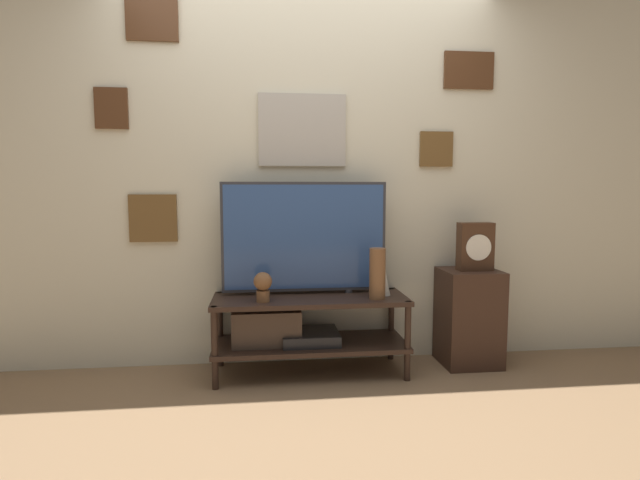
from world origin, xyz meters
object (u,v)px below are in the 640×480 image
object	(u,v)px
vase_tall_ceramic	(377,274)
mantel_clock	(475,247)
television	(304,237)
decorative_bust	(263,285)
vase_slim_bronze	(384,279)

from	to	relation	value
vase_tall_ceramic	mantel_clock	xyz separation A→B (m)	(0.69, 0.13, 0.14)
television	decorative_bust	distance (m)	0.43
television	vase_tall_ceramic	distance (m)	0.53
vase_slim_bronze	television	bearing A→B (deg)	168.18
mantel_clock	vase_slim_bronze	bearing A→B (deg)	-176.66
television	vase_slim_bronze	world-z (taller)	television
vase_slim_bronze	vase_tall_ceramic	world-z (taller)	vase_tall_ceramic
decorative_bust	mantel_clock	world-z (taller)	mantel_clock
television	decorative_bust	size ratio (longest dim) A/B	5.87
vase_tall_ceramic	mantel_clock	world-z (taller)	mantel_clock
vase_tall_ceramic	decorative_bust	bearing A→B (deg)	179.95
vase_slim_bronze	mantel_clock	distance (m)	0.66
television	decorative_bust	xyz separation A→B (m)	(-0.27, -0.20, -0.27)
vase_tall_ceramic	television	bearing A→B (deg)	155.09
vase_slim_bronze	mantel_clock	size ratio (longest dim) A/B	0.68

